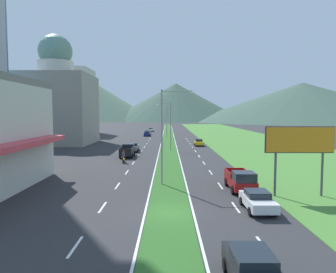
# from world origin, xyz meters

# --- Properties ---
(ground_plane) EXTENTS (600.00, 600.00, 0.00)m
(ground_plane) POSITION_xyz_m (0.00, 0.00, 0.00)
(ground_plane) COLOR #2D2D30
(grass_median) EXTENTS (3.20, 240.00, 0.06)m
(grass_median) POSITION_xyz_m (0.00, 60.00, 0.03)
(grass_median) COLOR #2D6023
(grass_median) RESTS_ON ground_plane
(grass_verge_right) EXTENTS (24.00, 240.00, 0.06)m
(grass_verge_right) POSITION_xyz_m (20.60, 60.00, 0.03)
(grass_verge_right) COLOR #477F33
(grass_verge_right) RESTS_ON ground_plane
(lane_dash_left_2) EXTENTS (0.16, 2.80, 0.01)m
(lane_dash_left_2) POSITION_xyz_m (-5.10, -5.68, 0.01)
(lane_dash_left_2) COLOR silver
(lane_dash_left_2) RESTS_ON ground_plane
(lane_dash_left_3) EXTENTS (0.16, 2.80, 0.01)m
(lane_dash_left_3) POSITION_xyz_m (-5.10, 1.47, 0.01)
(lane_dash_left_3) COLOR silver
(lane_dash_left_3) RESTS_ON ground_plane
(lane_dash_left_4) EXTENTS (0.16, 2.80, 0.01)m
(lane_dash_left_4) POSITION_xyz_m (-5.10, 8.63, 0.01)
(lane_dash_left_4) COLOR silver
(lane_dash_left_4) RESTS_ON ground_plane
(lane_dash_left_5) EXTENTS (0.16, 2.80, 0.01)m
(lane_dash_left_5) POSITION_xyz_m (-5.10, 15.79, 0.01)
(lane_dash_left_5) COLOR silver
(lane_dash_left_5) RESTS_ON ground_plane
(lane_dash_left_6) EXTENTS (0.16, 2.80, 0.01)m
(lane_dash_left_6) POSITION_xyz_m (-5.10, 22.95, 0.01)
(lane_dash_left_6) COLOR silver
(lane_dash_left_6) RESTS_ON ground_plane
(lane_dash_left_7) EXTENTS (0.16, 2.80, 0.01)m
(lane_dash_left_7) POSITION_xyz_m (-5.10, 30.10, 0.01)
(lane_dash_left_7) COLOR silver
(lane_dash_left_7) RESTS_ON ground_plane
(lane_dash_left_8) EXTENTS (0.16, 2.80, 0.01)m
(lane_dash_left_8) POSITION_xyz_m (-5.10, 37.26, 0.01)
(lane_dash_left_8) COLOR silver
(lane_dash_left_8) RESTS_ON ground_plane
(lane_dash_left_9) EXTENTS (0.16, 2.80, 0.01)m
(lane_dash_left_9) POSITION_xyz_m (-5.10, 44.42, 0.01)
(lane_dash_left_9) COLOR silver
(lane_dash_left_9) RESTS_ON ground_plane
(lane_dash_left_10) EXTENTS (0.16, 2.80, 0.01)m
(lane_dash_left_10) POSITION_xyz_m (-5.10, 51.58, 0.01)
(lane_dash_left_10) COLOR silver
(lane_dash_left_10) RESTS_ON ground_plane
(lane_dash_left_11) EXTENTS (0.16, 2.80, 0.01)m
(lane_dash_left_11) POSITION_xyz_m (-5.10, 58.73, 0.01)
(lane_dash_left_11) COLOR silver
(lane_dash_left_11) RESTS_ON ground_plane
(lane_dash_left_12) EXTENTS (0.16, 2.80, 0.01)m
(lane_dash_left_12) POSITION_xyz_m (-5.10, 65.89, 0.01)
(lane_dash_left_12) COLOR silver
(lane_dash_left_12) RESTS_ON ground_plane
(lane_dash_right_2) EXTENTS (0.16, 2.80, 0.01)m
(lane_dash_right_2) POSITION_xyz_m (5.10, -5.68, 0.01)
(lane_dash_right_2) COLOR silver
(lane_dash_right_2) RESTS_ON ground_plane
(lane_dash_right_3) EXTENTS (0.16, 2.80, 0.01)m
(lane_dash_right_3) POSITION_xyz_m (5.10, 1.47, 0.01)
(lane_dash_right_3) COLOR silver
(lane_dash_right_3) RESTS_ON ground_plane
(lane_dash_right_4) EXTENTS (0.16, 2.80, 0.01)m
(lane_dash_right_4) POSITION_xyz_m (5.10, 8.63, 0.01)
(lane_dash_right_4) COLOR silver
(lane_dash_right_4) RESTS_ON ground_plane
(lane_dash_right_5) EXTENTS (0.16, 2.80, 0.01)m
(lane_dash_right_5) POSITION_xyz_m (5.10, 15.79, 0.01)
(lane_dash_right_5) COLOR silver
(lane_dash_right_5) RESTS_ON ground_plane
(lane_dash_right_6) EXTENTS (0.16, 2.80, 0.01)m
(lane_dash_right_6) POSITION_xyz_m (5.10, 22.95, 0.01)
(lane_dash_right_6) COLOR silver
(lane_dash_right_6) RESTS_ON ground_plane
(lane_dash_right_7) EXTENTS (0.16, 2.80, 0.01)m
(lane_dash_right_7) POSITION_xyz_m (5.10, 30.10, 0.01)
(lane_dash_right_7) COLOR silver
(lane_dash_right_7) RESTS_ON ground_plane
(lane_dash_right_8) EXTENTS (0.16, 2.80, 0.01)m
(lane_dash_right_8) POSITION_xyz_m (5.10, 37.26, 0.01)
(lane_dash_right_8) COLOR silver
(lane_dash_right_8) RESTS_ON ground_plane
(lane_dash_right_9) EXTENTS (0.16, 2.80, 0.01)m
(lane_dash_right_9) POSITION_xyz_m (5.10, 44.42, 0.01)
(lane_dash_right_9) COLOR silver
(lane_dash_right_9) RESTS_ON ground_plane
(lane_dash_right_10) EXTENTS (0.16, 2.80, 0.01)m
(lane_dash_right_10) POSITION_xyz_m (5.10, 51.58, 0.01)
(lane_dash_right_10) COLOR silver
(lane_dash_right_10) RESTS_ON ground_plane
(lane_dash_right_11) EXTENTS (0.16, 2.80, 0.01)m
(lane_dash_right_11) POSITION_xyz_m (5.10, 58.73, 0.01)
(lane_dash_right_11) COLOR silver
(lane_dash_right_11) RESTS_ON ground_plane
(lane_dash_right_12) EXTENTS (0.16, 2.80, 0.01)m
(lane_dash_right_12) POSITION_xyz_m (5.10, 65.89, 0.01)
(lane_dash_right_12) COLOR silver
(lane_dash_right_12) RESTS_ON ground_plane
(edge_line_median_left) EXTENTS (0.16, 240.00, 0.01)m
(edge_line_median_left) POSITION_xyz_m (-1.75, 60.00, 0.01)
(edge_line_median_left) COLOR silver
(edge_line_median_left) RESTS_ON ground_plane
(edge_line_median_right) EXTENTS (0.16, 240.00, 0.01)m
(edge_line_median_right) POSITION_xyz_m (1.75, 60.00, 0.01)
(edge_line_median_right) COLOR silver
(edge_line_median_right) RESTS_ON ground_plane
(domed_building) EXTENTS (16.28, 16.28, 25.27)m
(domed_building) POSITION_xyz_m (-26.13, 52.00, 9.66)
(domed_building) COLOR #9E9384
(domed_building) RESTS_ON ground_plane
(midrise_colored) EXTENTS (14.78, 14.78, 22.33)m
(midrise_colored) POSITION_xyz_m (-34.11, 87.91, 11.16)
(midrise_colored) COLOR beige
(midrise_colored) RESTS_ON ground_plane
(hill_far_left) EXTENTS (147.70, 147.70, 44.78)m
(hill_far_left) POSITION_xyz_m (-84.91, 279.07, 22.39)
(hill_far_left) COLOR #516B56
(hill_far_left) RESTS_ON ground_plane
(hill_far_center) EXTENTS (128.02, 128.02, 34.57)m
(hill_far_center) POSITION_xyz_m (7.28, 274.04, 17.28)
(hill_far_center) COLOR #3D5647
(hill_far_center) RESTS_ON ground_plane
(hill_far_right) EXTENTS (191.78, 191.78, 32.47)m
(hill_far_right) POSITION_xyz_m (112.08, 243.12, 16.23)
(hill_far_right) COLOR #3D5647
(hill_far_right) RESTS_ON ground_plane
(street_lamp_near) EXTENTS (3.41, 0.47, 9.52)m
(street_lamp_near) POSITION_xyz_m (-0.32, 9.16, 5.51)
(street_lamp_near) COLOR #99999E
(street_lamp_near) RESTS_ON ground_plane
(street_lamp_mid) EXTENTS (2.74, 0.36, 9.15)m
(street_lamp_mid) POSITION_xyz_m (0.15, 39.01, 5.25)
(street_lamp_mid) COLOR #99999E
(street_lamp_mid) RESTS_ON ground_plane
(street_lamp_far) EXTENTS (2.62, 0.40, 8.71)m
(street_lamp_far) POSITION_xyz_m (-0.18, 68.83, 5.01)
(street_lamp_far) COLOR #99999E
(street_lamp_far) RESTS_ON ground_plane
(billboard_roadside) EXTENTS (5.95, 0.28, 6.08)m
(billboard_roadside) POSITION_xyz_m (11.16, 4.55, 4.65)
(billboard_roadside) COLOR #4C4C51
(billboard_roadside) RESTS_ON ground_plane
(car_0) EXTENTS (2.01, 4.30, 1.44)m
(car_0) POSITION_xyz_m (6.57, 0.77, 0.75)
(car_0) COLOR silver
(car_0) RESTS_ON ground_plane
(car_3) EXTENTS (2.02, 4.74, 1.44)m
(car_3) POSITION_xyz_m (-6.73, 99.80, 0.76)
(car_3) COLOR silver
(car_3) RESTS_ON ground_plane
(car_4) EXTENTS (1.97, 4.76, 1.55)m
(car_4) POSITION_xyz_m (3.41, -9.81, 0.79)
(car_4) COLOR black
(car_4) RESTS_ON ground_plane
(car_5) EXTENTS (1.87, 4.01, 1.48)m
(car_5) POSITION_xyz_m (6.68, 46.87, 0.75)
(car_5) COLOR yellow
(car_5) RESTS_ON ground_plane
(car_6) EXTENTS (1.92, 4.80, 1.63)m
(car_6) POSITION_xyz_m (-6.58, 36.67, 0.82)
(car_6) COLOR slate
(car_6) RESTS_ON ground_plane
(car_7) EXTENTS (1.87, 4.67, 1.46)m
(car_7) POSITION_xyz_m (-6.91, 82.07, 0.75)
(car_7) COLOR #B2B2B7
(car_7) RESTS_ON ground_plane
(car_8) EXTENTS (1.88, 4.63, 1.48)m
(car_8) POSITION_xyz_m (-6.63, 76.03, 0.77)
(car_8) COLOR navy
(car_8) RESTS_ON ground_plane
(pickup_truck_0) EXTENTS (2.18, 5.40, 2.00)m
(pickup_truck_0) POSITION_xyz_m (-6.79, 29.74, 0.98)
(pickup_truck_0) COLOR black
(pickup_truck_0) RESTS_ON ground_plane
(pickup_truck_1) EXTENTS (2.18, 5.40, 2.00)m
(pickup_truck_1) POSITION_xyz_m (6.64, 6.60, 0.98)
(pickup_truck_1) COLOR maroon
(pickup_truck_1) RESTS_ON ground_plane
(motorcycle_rider) EXTENTS (0.36, 2.00, 1.80)m
(motorcycle_rider) POSITION_xyz_m (-6.50, 23.06, 0.75)
(motorcycle_rider) COLOR black
(motorcycle_rider) RESTS_ON ground_plane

